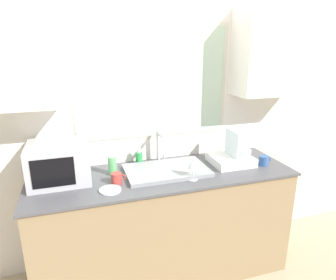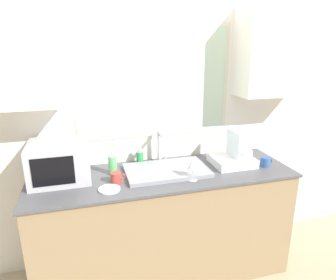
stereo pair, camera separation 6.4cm
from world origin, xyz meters
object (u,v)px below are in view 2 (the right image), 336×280
object	(u,v)px
soap_bottle	(140,157)
dish_rack	(233,159)
wine_glass	(193,164)
spray_bottle	(112,162)
mug_near_sink	(116,178)
microwave	(60,161)
faucet	(160,144)

from	to	relation	value
soap_bottle	dish_rack	bearing A→B (deg)	-17.02
dish_rack	wine_glass	xyz separation A→B (m)	(-0.44, -0.20, 0.08)
spray_bottle	soap_bottle	world-z (taller)	spray_bottle
mug_near_sink	wine_glass	xyz separation A→B (m)	(0.55, -0.11, 0.09)
wine_glass	microwave	bearing A→B (deg)	163.55
faucet	mug_near_sink	distance (m)	0.52
wine_glass	soap_bottle	bearing A→B (deg)	126.60
dish_rack	mug_near_sink	world-z (taller)	dish_rack
microwave	soap_bottle	size ratio (longest dim) A/B	3.07
spray_bottle	wine_glass	distance (m)	0.63
microwave	spray_bottle	world-z (taller)	microwave
dish_rack	spray_bottle	bearing A→B (deg)	175.57
soap_bottle	wine_glass	xyz separation A→B (m)	(0.32, -0.43, 0.07)
dish_rack	mug_near_sink	xyz separation A→B (m)	(-0.99, -0.09, -0.01)
faucet	spray_bottle	size ratio (longest dim) A/B	1.38
faucet	soap_bottle	size ratio (longest dim) A/B	2.00
dish_rack	mug_near_sink	distance (m)	1.00
dish_rack	wine_glass	bearing A→B (deg)	-155.80
dish_rack	microwave	bearing A→B (deg)	176.60
faucet	spray_bottle	bearing A→B (deg)	-162.46
faucet	spray_bottle	distance (m)	0.44
faucet	microwave	distance (m)	0.81
spray_bottle	wine_glass	size ratio (longest dim) A/B	1.16
spray_bottle	soap_bottle	distance (m)	0.29
dish_rack	spray_bottle	world-z (taller)	dish_rack
mug_near_sink	soap_bottle	bearing A→B (deg)	53.60
faucet	mug_near_sink	bearing A→B (deg)	-144.00
microwave	soap_bottle	xyz separation A→B (m)	(0.63, 0.15, -0.09)
spray_bottle	mug_near_sink	distance (m)	0.18
microwave	mug_near_sink	distance (m)	0.44
faucet	soap_bottle	bearing A→B (deg)	172.97
microwave	mug_near_sink	bearing A→B (deg)	-23.58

